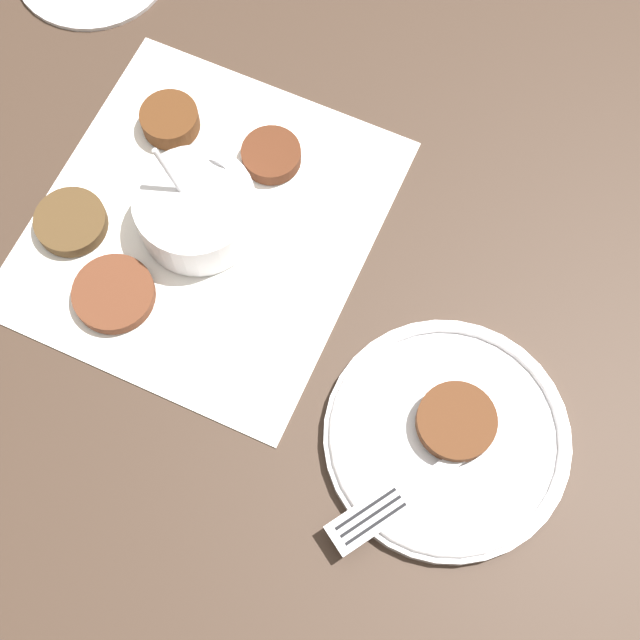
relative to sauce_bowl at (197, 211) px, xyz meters
name	(u,v)px	position (x,y,z in m)	size (l,w,h in m)	color
ground_plane	(202,208)	(0.01, 0.01, -0.03)	(4.00, 4.00, 0.00)	#38281E
napkin	(205,224)	(0.00, 0.00, -0.02)	(0.36, 0.34, 0.00)	white
sauce_bowl	(197,211)	(0.00, 0.00, 0.00)	(0.12, 0.11, 0.10)	silver
fritter_0	(114,294)	(-0.10, 0.03, -0.02)	(0.07, 0.07, 0.01)	#582F1D
fritter_1	(71,222)	(-0.06, 0.10, -0.01)	(0.07, 0.07, 0.01)	#49341D
fritter_2	(271,155)	(0.09, -0.02, -0.01)	(0.06, 0.06, 0.02)	#4C2616
fritter_3	(170,120)	(0.07, 0.08, -0.01)	(0.06, 0.06, 0.02)	#4D2B14
serving_plate	(447,437)	(-0.07, -0.30, -0.02)	(0.21, 0.21, 0.02)	silver
fritter_on_plate	(456,422)	(-0.06, -0.30, 0.00)	(0.07, 0.07, 0.01)	#512D19
fork	(409,491)	(-0.13, -0.29, 0.00)	(0.18, 0.10, 0.00)	silver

